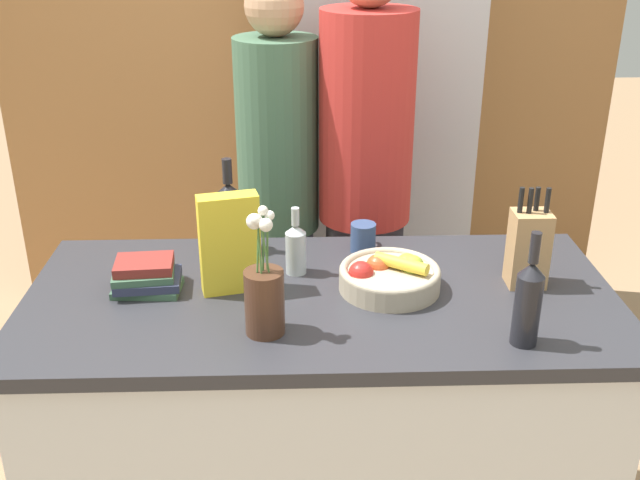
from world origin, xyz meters
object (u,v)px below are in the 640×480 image
object	(u,v)px
cereal_box	(230,244)
bottle_oil	(296,248)
knife_block	(528,247)
book_stack	(146,276)
refrigerator	(364,138)
bottle_wine	(229,215)
fruit_bowl	(390,275)
bottle_vinegar	(528,301)
person_at_sink	(279,187)
coffee_mug	(363,237)
person_in_blue	(365,176)
flower_vase	(264,295)

from	to	relation	value
cereal_box	bottle_oil	distance (m)	0.22
knife_block	book_stack	world-z (taller)	knife_block
book_stack	bottle_oil	distance (m)	0.43
refrigerator	bottle_wine	xyz separation A→B (m)	(-0.50, -1.00, 0.05)
fruit_bowl	book_stack	xyz separation A→B (m)	(-0.68, 0.01, 0.00)
bottle_oil	bottle_wine	xyz separation A→B (m)	(-0.20, 0.17, 0.04)
book_stack	bottle_vinegar	bearing A→B (deg)	-17.58
person_at_sink	knife_block	bearing A→B (deg)	-51.92
cereal_box	bottle_vinegar	xyz separation A→B (m)	(0.74, -0.30, -0.02)
cereal_box	book_stack	bearing A→B (deg)	178.38
bottle_wine	person_at_sink	bearing A→B (deg)	70.81
knife_block	person_at_sink	xyz separation A→B (m)	(-0.71, 0.67, -0.06)
coffee_mug	person_at_sink	xyz separation A→B (m)	(-0.27, 0.43, 0.01)
fruit_bowl	coffee_mug	distance (m)	0.26
bottle_wine	cereal_box	bearing A→B (deg)	-85.22
knife_block	person_in_blue	distance (m)	0.74
bottle_oil	person_at_sink	distance (m)	0.58
book_stack	bottle_oil	xyz separation A→B (m)	(0.42, 0.09, 0.04)
refrigerator	cereal_box	xyz separation A→B (m)	(-0.48, -1.27, 0.08)
fruit_bowl	cereal_box	distance (m)	0.45
book_stack	bottle_vinegar	xyz separation A→B (m)	(0.97, -0.31, 0.07)
refrigerator	bottle_vinegar	xyz separation A→B (m)	(0.26, -1.57, 0.06)
cereal_box	bottle_oil	xyz separation A→B (m)	(0.18, 0.10, -0.06)
person_at_sink	flower_vase	bearing A→B (deg)	-99.61
fruit_bowl	person_in_blue	xyz separation A→B (m)	(-0.01, 0.63, 0.07)
flower_vase	person_at_sink	world-z (taller)	person_at_sink
flower_vase	bottle_wine	bearing A→B (deg)	103.87
coffee_mug	bottle_wine	size ratio (longest dim) A/B	0.38
bottle_oil	bottle_vinegar	bearing A→B (deg)	-35.91
fruit_bowl	knife_block	xyz separation A→B (m)	(0.39, 0.02, 0.07)
refrigerator	knife_block	distance (m)	1.31
coffee_mug	bottle_oil	size ratio (longest dim) A/B	0.55
fruit_bowl	person_at_sink	size ratio (longest dim) A/B	0.17
bottle_oil	person_at_sink	world-z (taller)	person_at_sink
fruit_bowl	flower_vase	distance (m)	0.41
flower_vase	book_stack	xyz separation A→B (m)	(-0.34, 0.24, -0.06)
flower_vase	bottle_oil	size ratio (longest dim) A/B	1.67
flower_vase	book_stack	bearing A→B (deg)	145.08
refrigerator	bottle_oil	distance (m)	1.20
knife_block	bottle_oil	xyz separation A→B (m)	(-0.65, 0.09, -0.03)
coffee_mug	bottle_vinegar	size ratio (longest dim) A/B	0.38
cereal_box	bottle_wine	bearing A→B (deg)	94.78
fruit_bowl	person_at_sink	distance (m)	0.76
knife_block	person_in_blue	size ratio (longest dim) A/B	0.16
refrigerator	coffee_mug	world-z (taller)	refrigerator
fruit_bowl	knife_block	size ratio (longest dim) A/B	0.97
cereal_box	person_at_sink	distance (m)	0.70
flower_vase	bottle_oil	xyz separation A→B (m)	(0.08, 0.33, -0.02)
coffee_mug	person_in_blue	distance (m)	0.39
flower_vase	bottle_oil	bearing A→B (deg)	76.57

